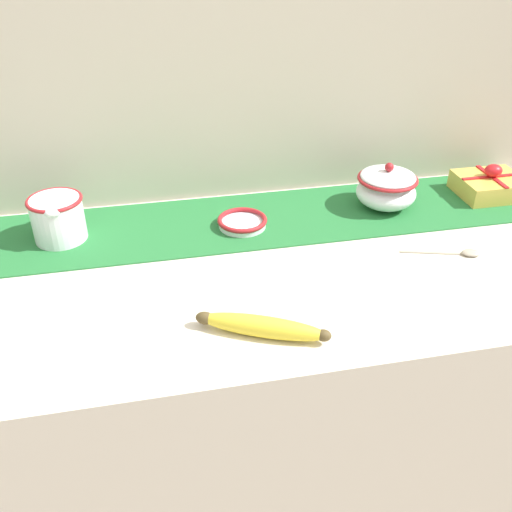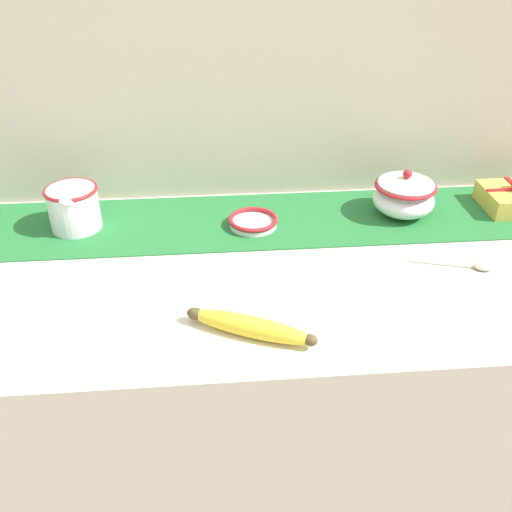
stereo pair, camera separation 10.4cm
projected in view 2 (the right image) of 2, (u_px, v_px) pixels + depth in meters
countertop at (259, 426)px, 1.35m from camera, size 1.50×0.62×0.91m
back_wall at (246, 71)px, 1.23m from camera, size 2.30×0.04×2.40m
table_runner at (252, 221)px, 1.25m from camera, size 1.38×0.25×0.00m
cream_pitcher at (74, 206)px, 1.20m from camera, size 0.11×0.13×0.10m
sugar_bowl at (404, 195)px, 1.25m from camera, size 0.14×0.14×0.11m
small_dish at (255, 221)px, 1.23m from camera, size 0.11×0.11×0.02m
banana at (250, 326)px, 0.92m from camera, size 0.21×0.12×0.04m
spoon at (477, 267)px, 1.09m from camera, size 0.16×0.06×0.01m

